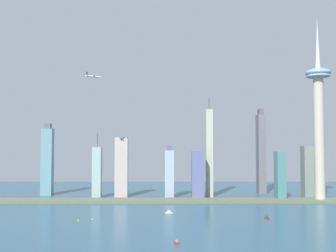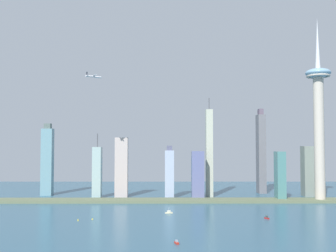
# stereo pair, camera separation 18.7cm
# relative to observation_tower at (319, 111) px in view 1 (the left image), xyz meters

# --- Properties ---
(waterfront_pier) EXTENTS (773.51, 44.67, 3.70)m
(waterfront_pier) POSITION_rel_observation_tower_xyz_m (-260.27, -1.81, -149.54)
(waterfront_pier) COLOR #5D684B
(waterfront_pier) RESTS_ON ground
(observation_tower) EXTENTS (41.71, 41.71, 308.84)m
(observation_tower) POSITION_rel_observation_tower_xyz_m (0.00, 0.00, 0.00)
(observation_tower) COLOR #BCB0A0
(observation_tower) RESTS_ON ground
(skyscraper_0) EXTENTS (17.87, 23.80, 91.28)m
(skyscraper_0) POSITION_rel_observation_tower_xyz_m (2.51, 64.46, -105.74)
(skyscraper_0) COLOR slate
(skyscraper_0) RESTS_ON ground
(skyscraper_1) EXTENTS (20.42, 16.54, 133.52)m
(skyscraper_1) POSITION_rel_observation_tower_xyz_m (-478.47, 79.75, -87.61)
(skyscraper_1) COLOR #648F9B
(skyscraper_1) RESTS_ON ground
(skyscraper_2) EXTENTS (14.45, 23.76, 82.49)m
(skyscraper_2) POSITION_rel_observation_tower_xyz_m (-63.06, 12.15, -110.14)
(skyscraper_2) COLOR #457876
(skyscraper_2) RESTS_ON ground
(skyscraper_3) EXTENTS (22.93, 13.24, 106.87)m
(skyscraper_3) POSITION_rel_observation_tower_xyz_m (-336.73, 50.57, -97.95)
(skyscraper_3) COLOR #B5A6A0
(skyscraper_3) RESTS_ON ground
(skyscraper_4) EXTENTS (15.97, 18.06, 92.26)m
(skyscraper_4) POSITION_rel_observation_tower_xyz_m (-250.66, 44.12, -107.86)
(skyscraper_4) COLOR #9CABC4
(skyscraper_4) RESTS_ON ground
(skyscraper_5) EXTENTS (21.19, 25.90, 82.81)m
(skyscraper_5) POSITION_rel_observation_tower_xyz_m (-201.58, 31.72, -109.98)
(skyscraper_5) COLOR slate
(skyscraper_5) RESTS_ON ground
(skyscraper_6) EXTENTS (12.02, 16.93, 179.18)m
(skyscraper_6) POSITION_rel_observation_tower_xyz_m (-178.19, 57.35, -72.17)
(skyscraper_6) COLOR #AEB29D
(skyscraper_6) RESTS_ON ground
(skyscraper_7) EXTENTS (14.10, 26.58, 164.14)m
(skyscraper_7) POSITION_rel_observation_tower_xyz_m (-70.94, 112.08, -72.94)
(skyscraper_7) COLOR slate
(skyscraper_7) RESTS_ON ground
(skyscraper_8) EXTENTS (15.36, 18.04, 113.92)m
(skyscraper_8) POSITION_rel_observation_tower_xyz_m (-379.11, 44.00, -106.28)
(skyscraper_8) COLOR #95B0AE
(skyscraper_8) RESTS_ON ground
(boat_0) EXTENTS (4.67, 7.63, 3.58)m
(boat_0) POSITION_rel_observation_tower_xyz_m (-246.77, -278.55, -150.08)
(boat_0) COLOR #AB281C
(boat_0) RESTS_ON ground
(boat_2) EXTENTS (10.60, 5.50, 7.86)m
(boat_2) POSITION_rel_observation_tower_xyz_m (-252.95, -112.96, -149.98)
(boat_2) COLOR beige
(boat_2) RESTS_ON ground
(boat_3) EXTENTS (5.15, 8.10, 3.97)m
(boat_3) POSITION_rel_observation_tower_xyz_m (-128.43, -153.01, -149.97)
(boat_3) COLOR #A81B1A
(boat_3) RESTS_ON ground
(channel_buoy_0) EXTENTS (1.62, 1.62, 2.25)m
(channel_buoy_0) POSITION_rel_observation_tower_xyz_m (-366.41, -163.26, -150.26)
(channel_buoy_0) COLOR yellow
(channel_buoy_0) RESTS_ON ground
(channel_buoy_1) EXTENTS (1.92, 1.92, 1.64)m
(channel_buoy_1) POSITION_rel_observation_tower_xyz_m (-349.67, -157.03, -150.56)
(channel_buoy_1) COLOR yellow
(channel_buoy_1) RESTS_ON ground
(airplane) EXTENTS (23.90, 22.23, 7.78)m
(airplane) POSITION_rel_observation_tower_xyz_m (-369.48, -50.02, 48.81)
(airplane) COLOR silver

